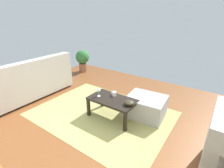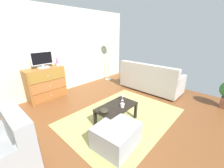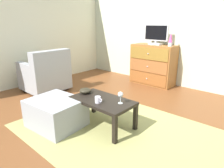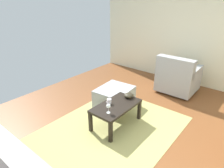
{
  "view_description": "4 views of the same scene",
  "coord_description": "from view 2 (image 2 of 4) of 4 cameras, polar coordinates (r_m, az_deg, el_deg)",
  "views": [
    {
      "loc": [
        -1.59,
        1.99,
        1.86
      ],
      "look_at": [
        -0.2,
        0.01,
        0.82
      ],
      "focal_mm": 26.87,
      "sensor_mm": 36.0,
      "label": 1
    },
    {
      "loc": [
        -1.98,
        -1.88,
        1.82
      ],
      "look_at": [
        0.11,
        0.04,
        0.77
      ],
      "focal_mm": 22.39,
      "sensor_mm": 36.0,
      "label": 2
    },
    {
      "loc": [
        1.67,
        -1.99,
        1.39
      ],
      "look_at": [
        0.03,
        -0.11,
        0.6
      ],
      "focal_mm": 31.19,
      "sensor_mm": 36.0,
      "label": 3
    },
    {
      "loc": [
        2.25,
        1.55,
        2.09
      ],
      "look_at": [
        0.08,
        -0.22,
        0.83
      ],
      "focal_mm": 31.96,
      "sensor_mm": 36.0,
      "label": 4
    }
  ],
  "objects": [
    {
      "name": "wall_accent_rear",
      "position": [
        4.65,
        -22.32,
        12.13
      ],
      "size": [
        5.92,
        0.12,
        2.55
      ],
      "primitive_type": "cube",
      "color": "beige",
      "rests_on": "ground_plane"
    },
    {
      "name": "bowl_decorative",
      "position": [
        2.68,
        -3.38,
        -10.78
      ],
      "size": [
        0.17,
        0.17,
        0.08
      ],
      "primitive_type": "ellipsoid",
      "color": "#2D281B",
      "rests_on": "coffee_table"
    },
    {
      "name": "ground_plane",
      "position": [
        3.3,
        -0.78,
        -13.7
      ],
      "size": [
        5.92,
        5.06,
        0.05
      ],
      "primitive_type": "cube",
      "color": "brown"
    },
    {
      "name": "ottoman",
      "position": [
        2.5,
        1.84,
        -20.19
      ],
      "size": [
        0.75,
        0.66,
        0.39
      ],
      "primitive_type": "cube",
      "rotation": [
        0.0,
        0.0,
        0.08
      ],
      "color": "#999CA2",
      "rests_on": "ground_plane"
    },
    {
      "name": "dresser",
      "position": [
        4.34,
        -25.37,
        -0.0
      ],
      "size": [
        1.0,
        0.49,
        0.91
      ],
      "color": "#965D2B",
      "rests_on": "ground_plane"
    },
    {
      "name": "armchair",
      "position": [
        2.43,
        -38.74,
        -21.92
      ],
      "size": [
        0.8,
        0.81,
        0.88
      ],
      "color": "#332319",
      "rests_on": "ground_plane"
    },
    {
      "name": "lava_lamp",
      "position": [
        4.31,
        -21.49,
        8.76
      ],
      "size": [
        0.09,
        0.09,
        0.33
      ],
      "color": "#B7B7BC",
      "rests_on": "dresser"
    },
    {
      "name": "wine_glass",
      "position": [
        3.08,
        4.36,
        -4.82
      ],
      "size": [
        0.07,
        0.07,
        0.16
      ],
      "color": "silver",
      "rests_on": "coffee_table"
    },
    {
      "name": "mug",
      "position": [
        2.86,
        4.26,
        -8.62
      ],
      "size": [
        0.11,
        0.08,
        0.08
      ],
      "color": "silver",
      "rests_on": "coffee_table"
    },
    {
      "name": "standing_lamp",
      "position": [
        5.48,
        -1.65,
        16.09
      ],
      "size": [
        0.32,
        0.32,
        1.65
      ],
      "color": "#A59E8C",
      "rests_on": "ground_plane"
    },
    {
      "name": "couch_large",
      "position": [
        4.73,
        15.2,
        1.5
      ],
      "size": [
        0.85,
        1.92,
        0.92
      ],
      "color": "#332319",
      "rests_on": "ground_plane"
    },
    {
      "name": "area_rug",
      "position": [
        3.3,
        4.26,
        -13.14
      ],
      "size": [
        2.6,
        1.9,
        0.01
      ],
      "primitive_type": "cube",
      "color": "tan",
      "rests_on": "ground_plane"
    },
    {
      "name": "tv",
      "position": [
        4.21,
        -26.69,
        8.91
      ],
      "size": [
        0.57,
        0.18,
        0.44
      ],
      "color": "silver",
      "rests_on": "dresser"
    },
    {
      "name": "coffee_table",
      "position": [
        2.95,
        1.83,
        -9.81
      ],
      "size": [
        0.87,
        0.49,
        0.4
      ],
      "color": "black",
      "rests_on": "ground_plane"
    }
  ]
}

